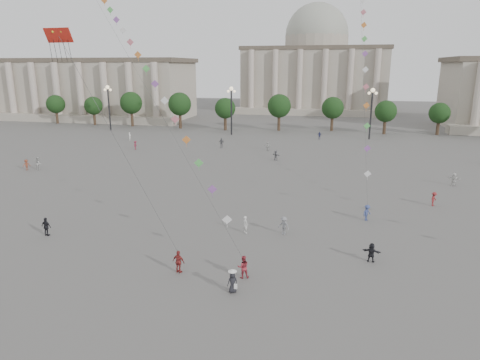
# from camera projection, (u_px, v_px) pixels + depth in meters

# --- Properties ---
(ground) EXTENTS (360.00, 360.00, 0.00)m
(ground) POSITION_uv_depth(u_px,v_px,m) (201.00, 306.00, 27.62)
(ground) COLOR #514F4C
(ground) RESTS_ON ground
(hall_west) EXTENTS (84.00, 26.22, 17.20)m
(hall_west) POSITION_uv_depth(u_px,v_px,m) (58.00, 88.00, 129.77)
(hall_west) COLOR #A39A88
(hall_west) RESTS_ON ground
(hall_central) EXTENTS (48.30, 34.30, 35.50)m
(hall_central) POSITION_uv_depth(u_px,v_px,m) (315.00, 68.00, 145.81)
(hall_central) COLOR #A39A88
(hall_central) RESTS_ON ground
(tree_row) EXTENTS (137.12, 5.12, 8.00)m
(tree_row) POSITION_uv_depth(u_px,v_px,m) (302.00, 109.00, 99.79)
(tree_row) COLOR #36281B
(tree_row) RESTS_ON ground
(lamp_post_far_west) EXTENTS (2.00, 0.90, 10.65)m
(lamp_post_far_west) POSITION_uv_depth(u_px,v_px,m) (108.00, 99.00, 101.20)
(lamp_post_far_west) COLOR #262628
(lamp_post_far_west) RESTS_ON ground
(lamp_post_mid_west) EXTENTS (2.00, 0.90, 10.65)m
(lamp_post_mid_west) POSITION_uv_depth(u_px,v_px,m) (231.00, 102.00, 94.89)
(lamp_post_mid_west) COLOR #262628
(lamp_post_mid_west) RESTS_ON ground
(lamp_post_mid_east) EXTENTS (2.00, 0.90, 10.65)m
(lamp_post_mid_east) POSITION_uv_depth(u_px,v_px,m) (372.00, 104.00, 88.58)
(lamp_post_mid_east) COLOR #262628
(lamp_post_mid_east) RESTS_ON ground
(person_crowd_0) EXTENTS (0.98, 0.50, 1.61)m
(person_crowd_0) POSITION_uv_depth(u_px,v_px,m) (319.00, 135.00, 90.35)
(person_crowd_0) COLOR navy
(person_crowd_0) RESTS_ON ground
(person_crowd_1) EXTENTS (1.11, 1.17, 1.91)m
(person_crowd_1) POSITION_uv_depth(u_px,v_px,m) (38.00, 163.00, 63.73)
(person_crowd_1) COLOR #AEAFAB
(person_crowd_1) RESTS_ON ground
(person_crowd_2) EXTENTS (1.17, 1.15, 1.62)m
(person_crowd_2) POSITION_uv_depth(u_px,v_px,m) (27.00, 165.00, 63.43)
(person_crowd_2) COLOR brown
(person_crowd_2) RESTS_ON ground
(person_crowd_3) EXTENTS (1.51, 0.72, 1.56)m
(person_crowd_3) POSITION_uv_depth(u_px,v_px,m) (371.00, 253.00, 33.66)
(person_crowd_3) COLOR black
(person_crowd_3) RESTS_ON ground
(person_crowd_4) EXTENTS (1.40, 1.15, 1.50)m
(person_crowd_4) POSITION_uv_depth(u_px,v_px,m) (268.00, 146.00, 78.49)
(person_crowd_4) COLOR beige
(person_crowd_4) RESTS_ON ground
(person_crowd_6) EXTENTS (1.27, 1.03, 1.72)m
(person_crowd_6) POSITION_uv_depth(u_px,v_px,m) (284.00, 226.00, 39.13)
(person_crowd_6) COLOR slate
(person_crowd_6) RESTS_ON ground
(person_crowd_7) EXTENTS (1.63, 1.14, 1.70)m
(person_crowd_7) POSITION_uv_depth(u_px,v_px,m) (454.00, 179.00, 55.23)
(person_crowd_7) COLOR silver
(person_crowd_7) RESTS_ON ground
(person_crowd_8) EXTENTS (1.04, 1.17, 1.58)m
(person_crowd_8) POSITION_uv_depth(u_px,v_px,m) (434.00, 199.00, 47.18)
(person_crowd_8) COLOR maroon
(person_crowd_8) RESTS_ON ground
(person_crowd_10) EXTENTS (0.41, 0.61, 1.66)m
(person_crowd_10) POSITION_uv_depth(u_px,v_px,m) (130.00, 136.00, 89.08)
(person_crowd_10) COLOR white
(person_crowd_10) RESTS_ON ground
(person_crowd_12) EXTENTS (1.51, 1.28, 1.64)m
(person_crowd_12) POSITION_uv_depth(u_px,v_px,m) (276.00, 155.00, 70.11)
(person_crowd_12) COLOR slate
(person_crowd_12) RESTS_ON ground
(person_crowd_13) EXTENTS (0.69, 0.70, 1.62)m
(person_crowd_13) POSITION_uv_depth(u_px,v_px,m) (245.00, 224.00, 39.53)
(person_crowd_13) COLOR silver
(person_crowd_13) RESTS_ON ground
(person_crowd_16) EXTENTS (1.11, 0.48, 1.88)m
(person_crowd_16) POSITION_uv_depth(u_px,v_px,m) (221.00, 143.00, 80.78)
(person_crowd_16) COLOR slate
(person_crowd_16) RESTS_ON ground
(person_crowd_17) EXTENTS (0.68, 1.08, 1.61)m
(person_crowd_17) POSITION_uv_depth(u_px,v_px,m) (136.00, 145.00, 79.17)
(person_crowd_17) COLOR maroon
(person_crowd_17) RESTS_ON ground
(tourist_0) EXTENTS (1.10, 0.67, 1.76)m
(tourist_0) POSITION_uv_depth(u_px,v_px,m) (179.00, 262.00, 31.84)
(tourist_0) COLOR maroon
(tourist_0) RESTS_ON ground
(tourist_1) EXTENTS (1.07, 0.56, 1.74)m
(tourist_1) POSITION_uv_depth(u_px,v_px,m) (46.00, 227.00, 38.80)
(tourist_1) COLOR black
(tourist_1) RESTS_ON ground
(kite_flyer_0) EXTENTS (1.02, 0.91, 1.73)m
(kite_flyer_0) POSITION_uv_depth(u_px,v_px,m) (243.00, 267.00, 31.07)
(kite_flyer_0) COLOR maroon
(kite_flyer_0) RESTS_ON ground
(kite_flyer_1) EXTENTS (1.14, 1.19, 1.63)m
(kite_flyer_1) POSITION_uv_depth(u_px,v_px,m) (367.00, 213.00, 42.72)
(kite_flyer_1) COLOR #36447B
(kite_flyer_1) RESTS_ON ground
(hat_person) EXTENTS (0.88, 0.82, 1.69)m
(hat_person) POSITION_uv_depth(u_px,v_px,m) (233.00, 281.00, 29.06)
(hat_person) COLOR black
(hat_person) RESTS_ON ground
(dragon_kite) EXTENTS (5.84, 1.27, 18.30)m
(dragon_kite) POSITION_uv_depth(u_px,v_px,m) (61.00, 47.00, 31.57)
(dragon_kite) COLOR red
(dragon_kite) RESTS_ON ground
(kite_train_west) EXTENTS (39.73, 41.15, 68.41)m
(kite_train_west) POSITION_uv_depth(u_px,v_px,m) (111.00, 15.00, 51.16)
(kite_train_west) COLOR #3F3F3F
(kite_train_west) RESTS_ON ground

